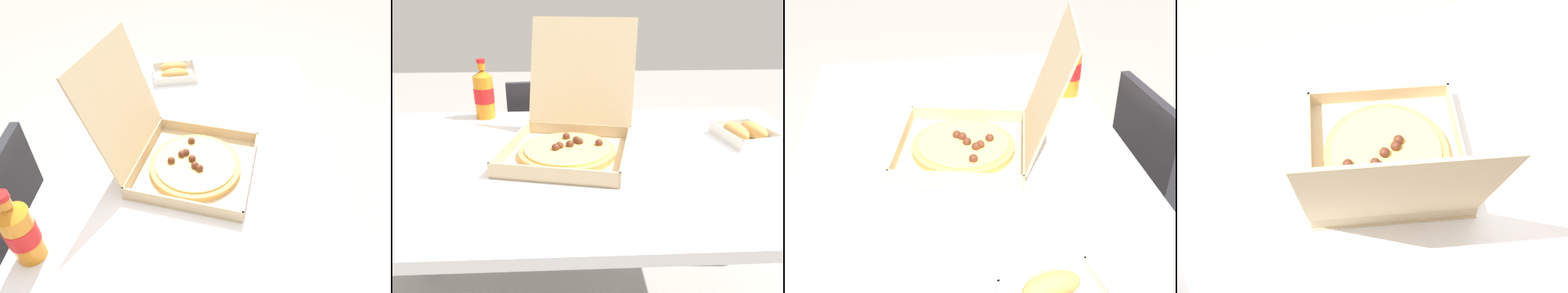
# 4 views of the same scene
# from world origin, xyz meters

# --- Properties ---
(ground_plane) EXTENTS (10.00, 10.00, 0.00)m
(ground_plane) POSITION_xyz_m (0.00, 0.00, 0.00)
(ground_plane) COLOR gray
(dining_table) EXTENTS (1.48, 0.92, 0.73)m
(dining_table) POSITION_xyz_m (0.00, 0.00, 0.67)
(dining_table) COLOR white
(dining_table) RESTS_ON ground_plane
(pizza_box_open) EXTENTS (0.44, 0.52, 0.38)m
(pizza_box_open) POSITION_xyz_m (-0.04, 0.04, 0.79)
(pizza_box_open) COLOR tan
(pizza_box_open) RESTS_ON dining_table
(paper_menu) EXTENTS (0.23, 0.18, 0.00)m
(paper_menu) POSITION_xyz_m (0.36, -0.20, 0.74)
(paper_menu) COLOR white
(paper_menu) RESTS_ON dining_table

